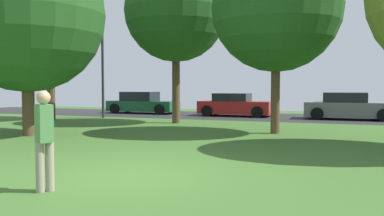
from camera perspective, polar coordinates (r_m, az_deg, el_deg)
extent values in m
plane|color=#3D6628|center=(8.18, -8.81, -9.25)|extent=(44.00, 44.00, 0.00)
cube|color=#28282B|center=(23.36, 10.84, -1.24)|extent=(44.00, 6.40, 0.01)
cylinder|color=brown|center=(15.33, -21.98, 0.79)|extent=(0.42, 0.42, 2.38)
sphere|color=#23511E|center=(15.52, -22.22, 12.06)|extent=(5.39, 5.39, 5.39)
cylinder|color=brown|center=(15.21, 11.62, 2.33)|extent=(0.33, 0.33, 3.11)
sphere|color=#23511E|center=(15.47, 11.74, 13.71)|extent=(4.72, 4.72, 4.72)
cylinder|color=brown|center=(22.24, -19.18, 2.58)|extent=(0.40, 0.40, 3.22)
sphere|color=#23511E|center=(22.46, -19.33, 10.77)|extent=(4.49, 4.49, 4.49)
cylinder|color=brown|center=(19.12, -2.26, 3.17)|extent=(0.37, 0.37, 3.54)
sphere|color=#23511E|center=(19.45, -2.28, 13.54)|extent=(4.79, 4.79, 4.79)
cylinder|color=gray|center=(7.17, -20.56, -7.81)|extent=(0.14, 0.14, 0.83)
cylinder|color=gray|center=(7.21, -19.32, -7.72)|extent=(0.14, 0.14, 0.83)
cube|color=#51894C|center=(7.09, -20.05, -2.02)|extent=(0.39, 0.36, 0.62)
sphere|color=tan|center=(7.07, -20.11, 1.38)|extent=(0.22, 0.22, 0.22)
cube|color=#195633|center=(26.21, -6.89, 0.30)|extent=(4.48, 1.70, 0.65)
cube|color=black|center=(26.29, -7.34, 1.65)|extent=(2.15, 1.50, 0.58)
cylinder|color=black|center=(26.31, -3.01, -0.01)|extent=(0.64, 0.22, 0.64)
cylinder|color=black|center=(24.76, -4.58, -0.21)|extent=(0.64, 0.22, 0.64)
cylinder|color=black|center=(27.71, -8.95, 0.11)|extent=(0.64, 0.22, 0.64)
cylinder|color=black|center=(26.24, -10.79, -0.07)|extent=(0.64, 0.22, 0.64)
cube|color=#B21E1E|center=(23.73, 6.14, 0.10)|extent=(4.16, 1.83, 0.73)
cube|color=black|center=(23.76, 5.66, 1.53)|extent=(2.00, 1.61, 0.45)
cylinder|color=black|center=(24.32, 10.00, -0.31)|extent=(0.64, 0.22, 0.64)
cylinder|color=black|center=(22.53, 9.14, -0.57)|extent=(0.64, 0.22, 0.64)
cylinder|color=black|center=(25.02, 3.43, -0.17)|extent=(0.64, 0.22, 0.64)
cylinder|color=black|center=(23.28, 2.10, -0.41)|extent=(0.64, 0.22, 0.64)
cube|color=slate|center=(22.73, 21.22, -0.18)|extent=(4.45, 1.85, 0.75)
cube|color=black|center=(22.70, 20.69, 1.42)|extent=(2.14, 1.63, 0.51)
cylinder|color=black|center=(23.74, 24.95, -0.63)|extent=(0.64, 0.22, 0.64)
cylinder|color=black|center=(21.89, 25.32, -0.93)|extent=(0.64, 0.22, 0.64)
cylinder|color=black|center=(23.70, 17.41, -0.49)|extent=(0.64, 0.22, 0.64)
cylinder|color=black|center=(21.85, 17.14, -0.78)|extent=(0.64, 0.22, 0.64)
cylinder|color=#2D2D33|center=(22.84, -12.40, 4.29)|extent=(0.14, 0.14, 4.50)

